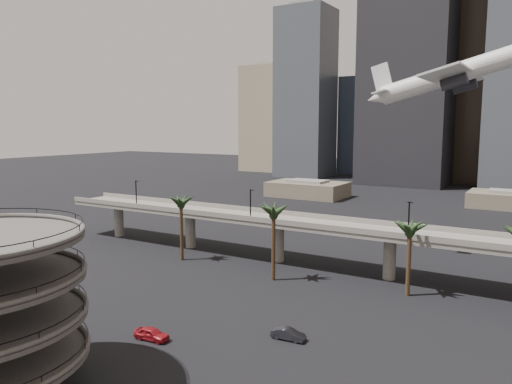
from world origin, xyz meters
The scene contains 7 objects.
overpass centered at (0.00, 55.00, 7.34)m, with size 130.00×9.30×14.70m.
palm_trees centered at (11.58, 47.18, 11.30)m, with size 76.40×18.40×14.00m.
low_buildings centered at (6.89, 142.30, 2.86)m, with size 135.00×27.50×6.80m.
skyline centered at (15.12, 217.08, 49.28)m, with size 269.00×86.00×134.61m.
airborne_jet centered at (17.80, 73.09, 36.38)m, with size 36.71×32.23×13.33m.
car_a centered at (-7.07, 14.83, 0.79)m, with size 1.86×4.63×1.58m, color #B11923.
car_b centered at (7.52, 23.75, 0.72)m, with size 1.52×4.37×1.44m, color black.
Camera 1 is at (34.87, -29.14, 26.61)m, focal length 35.00 mm.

